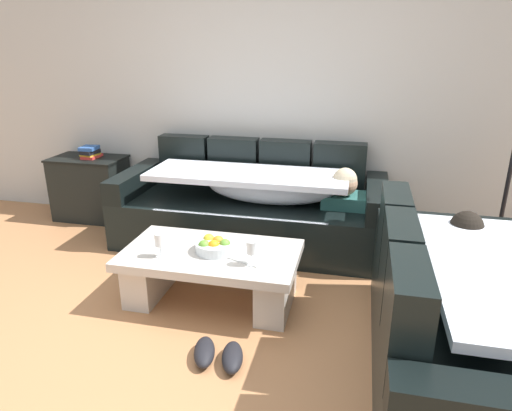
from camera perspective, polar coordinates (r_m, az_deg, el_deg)
ground_plane at (r=2.87m, az=-8.72°, el=-17.49°), size 14.00×14.00×0.00m
back_wall at (r=4.37m, az=0.96°, el=14.77°), size 9.00×0.10×2.70m
couch_along_wall at (r=4.08m, az=-0.20°, el=-0.30°), size 2.35×0.92×0.88m
couch_near_window at (r=2.70m, az=24.48°, el=-13.27°), size 0.92×1.85×0.88m
coffee_table at (r=3.21m, az=-5.59°, el=-7.97°), size 1.20×0.68×0.38m
fruit_bowl at (r=3.13m, az=-5.12°, el=-4.99°), size 0.28×0.28×0.10m
wine_glass_near_left at (r=3.07m, az=-11.93°, el=-4.32°), size 0.07×0.07×0.17m
wine_glass_near_right at (r=2.90m, az=-0.56°, el=-5.39°), size 0.07×0.07×0.17m
open_magazine at (r=3.06m, az=-0.97°, el=-6.30°), size 0.34×0.30×0.01m
side_cabinet at (r=4.97m, az=-19.94°, el=2.06°), size 0.72×0.44×0.64m
book_stack_on_cabinet at (r=4.85m, az=-20.02°, el=6.28°), size 0.16×0.22×0.12m
floor_lamp at (r=3.76m, az=29.29°, el=7.91°), size 0.33×0.31×1.95m
pair_of_shoes at (r=2.75m, az=-4.74°, el=-18.07°), size 0.35×0.30×0.09m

